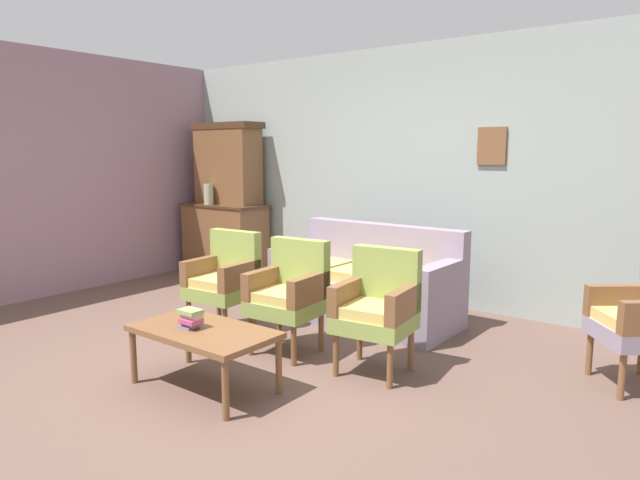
% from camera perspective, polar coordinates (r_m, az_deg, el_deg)
% --- Properties ---
extents(ground_plane, '(7.68, 7.68, 0.00)m').
position_cam_1_polar(ground_plane, '(4.34, -8.61, -12.79)').
color(ground_plane, brown).
extents(wall_back_with_decor, '(6.40, 0.09, 2.70)m').
position_cam_1_polar(wall_back_with_decor, '(6.15, 9.06, 6.51)').
color(wall_back_with_decor, '#939E99').
rests_on(wall_back_with_decor, ground).
extents(wall_left_side, '(0.06, 5.20, 2.70)m').
position_cam_1_polar(wall_left_side, '(6.76, -28.45, 5.75)').
color(wall_left_side, gray).
rests_on(wall_left_side, ground).
extents(side_cabinet, '(1.16, 0.55, 0.93)m').
position_cam_1_polar(side_cabinet, '(7.47, -9.54, 0.08)').
color(side_cabinet, brown).
rests_on(side_cabinet, ground).
extents(cabinet_upper_hutch, '(0.99, 0.38, 1.03)m').
position_cam_1_polar(cabinet_upper_hutch, '(7.44, -9.29, 7.67)').
color(cabinet_upper_hutch, brown).
rests_on(cabinet_upper_hutch, side_cabinet).
extents(vase_on_cabinet, '(0.12, 0.12, 0.26)m').
position_cam_1_polar(vase_on_cabinet, '(7.35, -11.16, 4.55)').
color(vase_on_cabinet, '#A3A784').
rests_on(vase_on_cabinet, side_cabinet).
extents(floral_couch, '(1.75, 0.83, 0.90)m').
position_cam_1_polar(floral_couch, '(5.41, 4.76, -4.71)').
color(floral_couch, gray).
rests_on(floral_couch, ground).
extents(armchair_near_cabinet, '(0.56, 0.53, 0.90)m').
position_cam_1_polar(armchair_near_cabinet, '(5.06, -9.60, -3.74)').
color(armchair_near_cabinet, '#849947').
rests_on(armchair_near_cabinet, ground).
extents(armchair_by_doorway, '(0.56, 0.53, 0.90)m').
position_cam_1_polar(armchair_by_doorway, '(4.52, -3.11, -5.16)').
color(armchair_by_doorway, '#849947').
rests_on(armchair_by_doorway, ground).
extents(armchair_row_middle, '(0.57, 0.55, 0.90)m').
position_cam_1_polar(armchair_row_middle, '(4.13, 5.81, -6.54)').
color(armchair_row_middle, '#849947').
rests_on(armchair_row_middle, ground).
extents(coffee_table, '(1.00, 0.56, 0.42)m').
position_cam_1_polar(coffee_table, '(3.94, -11.66, -9.36)').
color(coffee_table, brown).
rests_on(coffee_table, ground).
extents(book_stack_on_table, '(0.17, 0.12, 0.13)m').
position_cam_1_polar(book_stack_on_table, '(3.94, -12.94, -7.68)').
color(book_stack_on_table, '#7174A4').
rests_on(book_stack_on_table, coffee_table).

